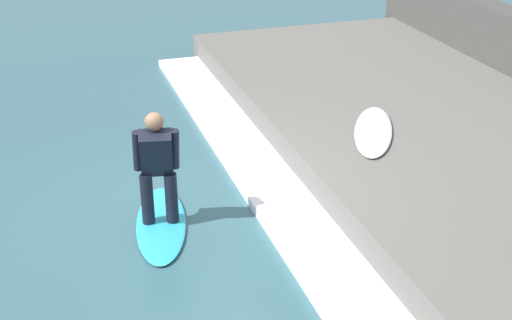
{
  "coord_description": "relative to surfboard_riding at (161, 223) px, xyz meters",
  "views": [
    {
      "loc": [
        -1.5,
        -7.2,
        4.37
      ],
      "look_at": [
        0.85,
        0.0,
        0.7
      ],
      "focal_mm": 50.0,
      "sensor_mm": 36.0,
      "label": 1
    }
  ],
  "objects": [
    {
      "name": "ground_plane",
      "position": [
        0.32,
        -0.03,
        -0.03
      ],
      "size": [
        28.0,
        28.0,
        0.0
      ],
      "primitive_type": "plane",
      "color": "#335B66"
    },
    {
      "name": "wave_foam_crest",
      "position": [
        1.52,
        -0.03,
        0.03
      ],
      "size": [
        0.78,
        11.92,
        0.11
      ],
      "primitive_type": "cube",
      "color": "silver",
      "rests_on": "ground_plane"
    },
    {
      "name": "surfer_riding",
      "position": [
        0.0,
        0.0,
        0.79
      ],
      "size": [
        0.51,
        0.45,
        1.38
      ],
      "color": "black",
      "rests_on": "surfboard_riding"
    },
    {
      "name": "surfboard_riding",
      "position": [
        0.0,
        0.0,
        0.0
      ],
      "size": [
        0.93,
        1.87,
        0.06
      ],
      "color": "#2DADD1",
      "rests_on": "ground_plane"
    },
    {
      "name": "surfboard_spare",
      "position": [
        3.12,
        0.76,
        0.46
      ],
      "size": [
        1.29,
        1.81,
        0.06
      ],
      "color": "silver",
      "rests_on": "concrete_ledge"
    },
    {
      "name": "concrete_ledge",
      "position": [
        4.11,
        -0.03,
        0.2
      ],
      "size": [
        4.4,
        12.55,
        0.46
      ],
      "primitive_type": "cube",
      "color": "#66635E",
      "rests_on": "ground_plane"
    }
  ]
}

